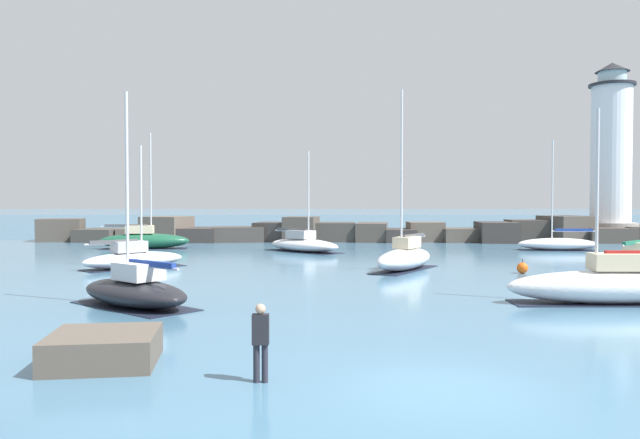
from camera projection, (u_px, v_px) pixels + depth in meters
ground_plane at (447, 388)px, 12.96m from camera, size 600.00×600.00×0.00m
open_sea_beyond at (336, 221)px, 120.09m from camera, size 400.00×116.00×0.01m
breakwater_jetty at (368, 232)px, 60.13m from camera, size 61.73×6.98×2.49m
lighthouse at (615, 162)px, 60.83m from camera, size 5.07×5.07×17.40m
sailboat_moored_0 at (306, 244)px, 47.97m from camera, size 6.61×6.62×7.70m
sailboat_moored_1 at (137, 258)px, 36.25m from camera, size 5.91×5.62×7.15m
sailboat_moored_2 at (616, 285)px, 23.58m from camera, size 7.98×1.85×7.40m
sailboat_moored_3 at (561, 244)px, 49.20m from camera, size 6.28×2.24×8.72m
sailboat_moored_4 at (408, 257)px, 35.19m from camera, size 4.78×6.32×10.08m
sailboat_moored_6 at (138, 290)px, 23.03m from camera, size 5.72×5.33×7.96m
sailboat_moored_7 at (147, 240)px, 50.89m from camera, size 7.37×2.70×9.45m
mooring_buoy_orange_near at (526, 268)px, 33.48m from camera, size 0.60×0.60×0.80m
mooring_buoy_far_side at (421, 253)px, 43.44m from camera, size 0.55×0.55×0.75m
person_on_rocks at (263, 338)px, 13.35m from camera, size 0.36×0.22×1.70m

